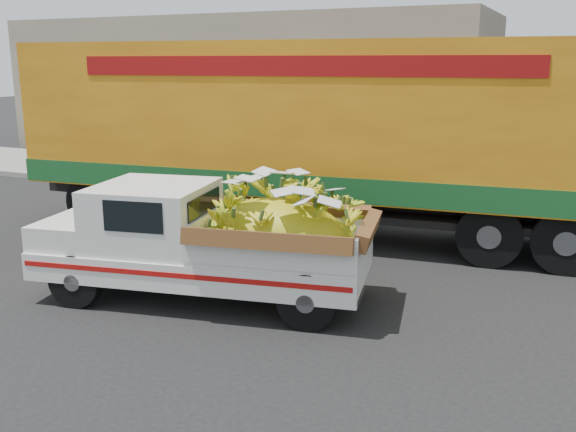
% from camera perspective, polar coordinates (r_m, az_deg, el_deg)
% --- Properties ---
extents(ground, '(100.00, 100.00, 0.00)m').
position_cam_1_polar(ground, '(9.60, -1.41, -7.33)').
color(ground, black).
rests_on(ground, ground).
extents(curb, '(60.00, 0.25, 0.15)m').
position_cam_1_polar(curb, '(15.03, 8.87, 0.52)').
color(curb, gray).
rests_on(curb, ground).
extents(sidewalk, '(60.00, 4.00, 0.14)m').
position_cam_1_polar(sidewalk, '(17.02, 10.85, 1.94)').
color(sidewalk, gray).
rests_on(sidewalk, ground).
extents(building_left, '(18.00, 6.00, 5.00)m').
position_cam_1_polar(building_left, '(25.16, -3.66, 11.41)').
color(building_left, gray).
rests_on(building_left, ground).
extents(pickup_truck, '(5.05, 2.63, 1.68)m').
position_cam_1_polar(pickup_truck, '(9.29, -5.50, -2.23)').
color(pickup_truck, black).
rests_on(pickup_truck, ground).
extents(semi_trailer, '(12.04, 3.64, 3.80)m').
position_cam_1_polar(semi_trailer, '(12.69, 2.21, 7.66)').
color(semi_trailer, black).
rests_on(semi_trailer, ground).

